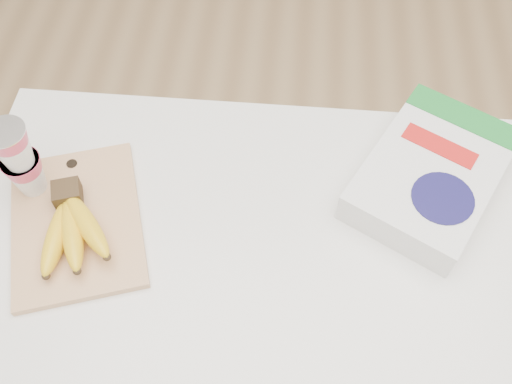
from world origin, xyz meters
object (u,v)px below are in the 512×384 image
table (261,340)px  yogurt_stack (19,159)px  cutting_board (77,222)px  cereal_box (431,174)px  bananas (72,227)px

table → yogurt_stack: yogurt_stack is taller
cutting_board → cereal_box: cereal_box is taller
table → bananas: (-0.33, 0.02, 0.44)m
bananas → cereal_box: bearing=15.0°
table → bananas: bearing=176.5°
cutting_board → yogurt_stack: 0.15m
cereal_box → bananas: bearing=-136.1°
table → cereal_box: size_ratio=2.84×
table → cereal_box: bearing=32.5°
cereal_box → yogurt_stack: bearing=-144.9°
cutting_board → bananas: size_ratio=1.58×
cutting_board → cereal_box: bearing=-5.4°
cutting_board → yogurt_stack: size_ratio=1.85×
table → cutting_board: size_ratio=3.57×
cutting_board → cereal_box: size_ratio=0.80×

